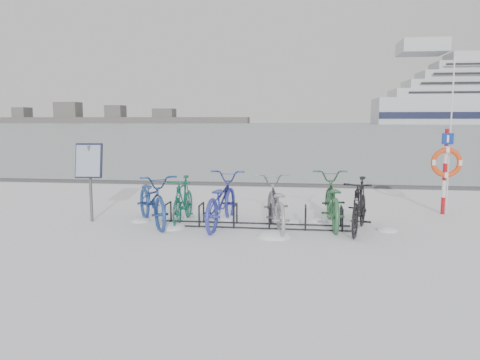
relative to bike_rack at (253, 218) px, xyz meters
The scene contains 14 objects.
ground 0.18m from the bike_rack, ahead, with size 900.00×900.00×0.00m, color white.
ice_sheet 155.00m from the bike_rack, 90.00° to the left, with size 400.00×298.00×0.02m, color #A0ACB4.
quay_edge 5.90m from the bike_rack, 90.00° to the left, with size 400.00×0.25×0.10m, color #3F3F42.
bike_rack is the anchor object (origin of this frame).
info_board 3.67m from the bike_rack, behind, with size 0.59×0.29×1.70m.
lifebuoy_station 4.75m from the bike_rack, 22.82° to the left, with size 0.70×0.21×3.61m.
shoreline 287.22m from the bike_rack, 115.14° to the left, with size 180.00×12.00×9.50m.
bike_0 2.16m from the bike_rack, behind, with size 0.74×2.14×1.12m, color navy.
bike_1 1.59m from the bike_rack, behind, with size 0.48×1.70×1.02m, color #115741.
bike_2 0.77m from the bike_rack, behind, with size 0.75×2.17×1.14m, color #2F38A9.
bike_3 0.61m from the bike_rack, 14.16° to the right, with size 0.72×2.08×1.09m, color #919298.
bike_4 1.71m from the bike_rack, 12.93° to the left, with size 0.75×2.16×1.13m, color #336C43.
bike_5 2.16m from the bike_rack, ahead, with size 0.52×1.83×1.10m, color black.
snow_drifts 0.25m from the bike_rack, 108.72° to the right, with size 5.57×2.04×0.23m.
Camera 1 is at (0.99, -9.41, 2.20)m, focal length 35.00 mm.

